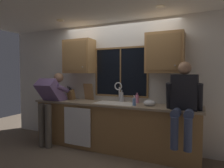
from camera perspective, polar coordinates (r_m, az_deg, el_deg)
back_wall at (r=4.13m, az=1.87°, el=0.04°), size 5.67×0.12×2.55m
ceiling_downlight_left at (r=4.19m, az=-14.93°, el=17.47°), size 0.14×0.14×0.01m
ceiling_downlight_right at (r=3.37m, az=13.86°, el=21.12°), size 0.14×0.14×0.01m
window_glass at (r=4.03m, az=2.55°, el=3.51°), size 1.10×0.02×0.95m
window_frame_top at (r=4.06m, az=2.52°, el=10.49°), size 1.17×0.02×0.04m
window_frame_bottom at (r=4.05m, az=2.48°, el=-3.47°), size 1.17×0.02×0.04m
window_frame_left at (r=4.27m, az=-4.60°, el=3.48°), size 0.04×0.02×0.95m
window_frame_right at (r=3.85m, az=10.38°, el=3.49°), size 0.03×0.02×0.95m
window_mullion_center at (r=4.02m, az=2.49°, el=3.51°), size 0.02×0.02×0.95m
lower_cabinet_run at (r=3.95m, az=-0.15°, el=-12.41°), size 3.27×0.58×0.88m
countertop at (r=3.83m, az=-0.28°, el=-5.84°), size 3.33×0.62×0.04m
dishwasher_front at (r=3.96m, az=-10.15°, el=-12.14°), size 0.60×0.02×0.74m
upper_cabinet_left at (r=4.33m, az=-9.61°, el=7.88°), size 0.66×0.36×0.72m
upper_cabinet_right at (r=3.65m, az=15.14°, el=8.73°), size 0.66×0.36×0.72m
sink at (r=3.82m, az=0.88°, el=-7.05°), size 0.80×0.46×0.21m
faucet at (r=3.94m, az=2.04°, el=-1.60°), size 0.18×0.09×0.40m
person_standing at (r=4.29m, az=-17.50°, el=-4.44°), size 0.53×0.71×1.51m
person_sitting_on_counter at (r=3.21m, az=20.18°, el=-4.10°), size 0.54×0.61×1.26m
knife_block at (r=4.39m, az=-11.86°, el=-3.07°), size 0.12×0.18×0.32m
cutting_board at (r=4.30m, az=-6.84°, el=-2.25°), size 0.22×0.09×0.36m
mixing_bowl at (r=3.55m, az=10.90°, el=-5.46°), size 0.22×0.22×0.11m
soap_dispenser at (r=3.53m, az=6.50°, el=-5.13°), size 0.06×0.07×0.19m
bottle_green_glass at (r=3.84m, az=7.35°, el=-4.26°), size 0.07×0.07×0.21m
bottle_tall_clear at (r=3.93m, az=2.82°, el=-3.79°), size 0.07×0.07×0.25m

